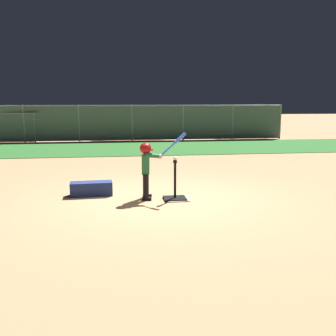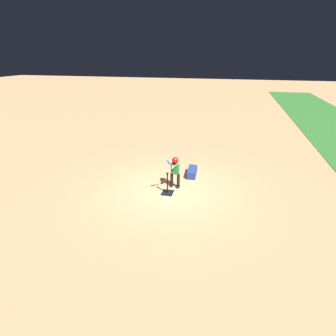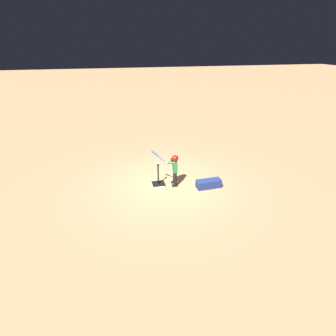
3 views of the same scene
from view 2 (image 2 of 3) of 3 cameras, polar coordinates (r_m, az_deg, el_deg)
ground_plane at (r=9.04m, az=0.57°, el=-4.84°), size 90.00×90.00×0.00m
home_plate at (r=8.79m, az=-0.19°, el=-5.64°), size 0.46×0.46×0.02m
batting_tee at (r=8.78m, az=-0.12°, el=-4.95°), size 0.43×0.39×0.77m
batter_child at (r=8.94m, az=1.50°, el=-0.13°), size 0.90×0.36×1.31m
baseball at (r=8.46m, az=-0.13°, el=-0.78°), size 0.07×0.07×0.07m
equipment_bag at (r=10.10m, az=5.26°, el=-0.87°), size 0.85×0.36×0.28m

